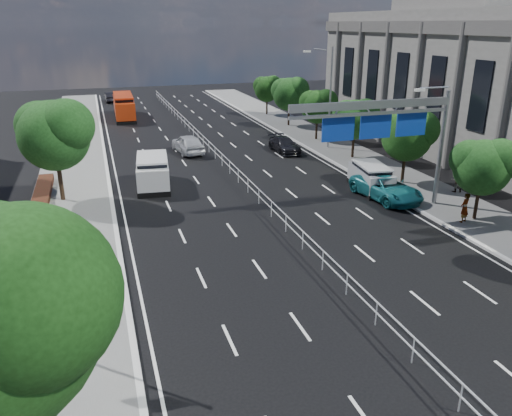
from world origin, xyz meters
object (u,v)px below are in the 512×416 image
parked_car_teal (386,188)px  pedestrian_a (465,208)px  white_minivan (153,172)px  toilet_sign (64,292)px  red_bus (124,106)px  near_car_silver (188,144)px  near_car_dark (110,97)px  silver_minivan (371,177)px  pedestrian_b (457,180)px  parked_car_dark (284,145)px  overhead_gantry (388,121)px

parked_car_teal → pedestrian_a: (1.86, -5.27, 0.25)m
white_minivan → pedestrian_a: 20.51m
toilet_sign → white_minivan: size_ratio=0.82×
red_bus → near_car_silver: (4.16, -19.71, -0.65)m
near_car_dark → silver_minivan: 50.71m
near_car_dark → parked_car_teal: 52.62m
pedestrian_a → near_car_silver: bearing=-83.4°
near_car_dark → parked_car_teal: bearing=103.8°
silver_minivan → pedestrian_b: (5.10, -2.53, 0.09)m
red_bus → parked_car_dark: bearing=-59.2°
white_minivan → near_car_silver: 9.92m
overhead_gantry → pedestrian_a: size_ratio=5.88×
pedestrian_b → overhead_gantry: bearing=25.6°
near_car_silver → parked_car_teal: (10.12, -16.40, -0.07)m
parked_car_teal → red_bus: bearing=104.4°
silver_minivan → parked_car_dark: silver_minivan is taller
silver_minivan → pedestrian_a: (1.86, -7.27, 0.12)m
overhead_gantry → parked_car_dark: bearing=90.9°
toilet_sign → pedestrian_b: toilet_sign is taller
overhead_gantry → parked_car_dark: size_ratio=2.29×
near_car_silver → silver_minivan: (10.12, -14.40, 0.07)m
red_bus → silver_minivan: red_bus is taller
overhead_gantry → pedestrian_b: (6.66, 1.42, -4.63)m
toilet_sign → pedestrian_a: 22.24m
white_minivan → parked_car_teal: white_minivan is taller
white_minivan → near_car_dark: size_ratio=1.22×
pedestrian_b → near_car_dark: bearing=-54.6°
parked_car_dark → near_car_dark: bearing=109.0°
overhead_gantry → white_minivan: (-12.71, 9.34, -4.52)m
pedestrian_a → pedestrian_b: size_ratio=1.04×
parked_car_teal → pedestrian_a: pedestrian_a is taller
toilet_sign → pedestrian_a: (21.11, 6.73, -1.93)m
overhead_gantry → parked_car_teal: 5.45m
parked_car_teal → pedestrian_a: bearing=-77.7°
parked_car_dark → pedestrian_b: pedestrian_b is taller
parked_car_teal → parked_car_dark: (-1.80, 14.04, -0.11)m
toilet_sign → pedestrian_b: size_ratio=2.59×
toilet_sign → parked_car_teal: 22.79m
parked_car_dark → pedestrian_b: (6.90, -14.56, 0.33)m
red_bus → pedestrian_b: 41.46m
parked_car_teal → pedestrian_b: (5.10, -0.53, 0.22)m
parked_car_dark → pedestrian_b: 16.12m
toilet_sign → red_bus: bearing=84.1°
parked_car_teal → pedestrian_a: 5.59m
near_car_dark → pedestrian_b: bearing=108.7°
parked_car_teal → near_car_silver: bearing=114.5°
toilet_sign → red_bus: (4.97, 48.12, -1.47)m
near_car_dark → parked_car_teal: (15.31, -50.34, 0.04)m
near_car_silver → parked_car_teal: bearing=114.6°
pedestrian_a → white_minivan: bearing=-60.5°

